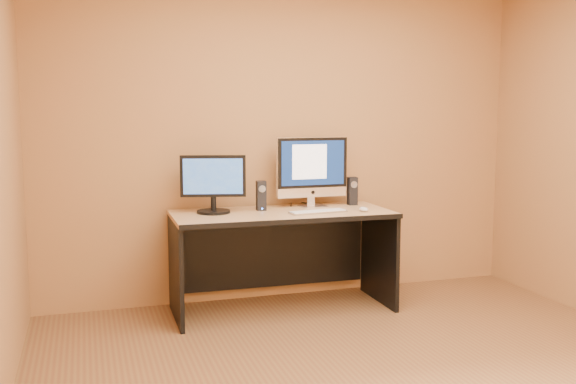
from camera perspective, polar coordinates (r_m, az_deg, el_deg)
name	(u,v)px	position (r m, az deg, el deg)	size (l,w,h in m)	color
walls	(404,154)	(3.37, 10.25, 3.36)	(4.00, 4.00, 2.60)	olive
desk	(282,261)	(4.92, -0.50, -6.17)	(1.65, 0.72, 0.76)	tan
imac	(313,171)	(5.06, 2.27, 1.84)	(0.59, 0.22, 0.57)	silver
second_monitor	(213,184)	(4.79, -6.66, 0.69)	(0.49, 0.25, 0.43)	black
speaker_left	(261,196)	(4.91, -2.40, -0.33)	(0.07, 0.07, 0.23)	black
speaker_right	(352,191)	(5.22, 5.74, 0.09)	(0.07, 0.07, 0.23)	black
keyboard	(318,212)	(4.80, 2.69, -1.75)	(0.44, 0.12, 0.02)	#B3B2B7
mouse	(364,209)	(4.89, 6.75, -1.52)	(0.06, 0.11, 0.04)	silver
cable_a	(309,204)	(5.25, 1.87, -1.05)	(0.01, 0.01, 0.23)	black
cable_b	(291,204)	(5.20, 0.28, -1.11)	(0.01, 0.01, 0.19)	black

